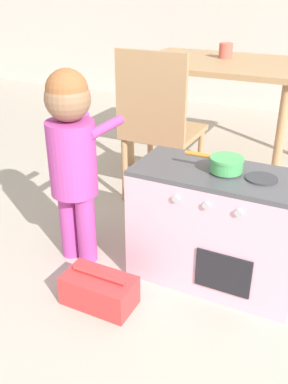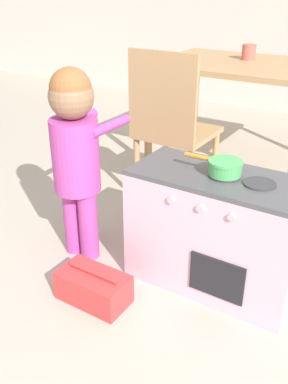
{
  "view_description": "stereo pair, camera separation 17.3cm",
  "coord_description": "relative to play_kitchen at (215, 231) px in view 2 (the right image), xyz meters",
  "views": [
    {
      "loc": [
        0.37,
        -0.75,
        1.22
      ],
      "look_at": [
        -0.37,
        0.74,
        0.39
      ],
      "focal_mm": 40.0,
      "sensor_mm": 36.0,
      "label": 1
    },
    {
      "loc": [
        0.52,
        -0.67,
        1.22
      ],
      "look_at": [
        -0.37,
        0.74,
        0.39
      ],
      "focal_mm": 40.0,
      "sensor_mm": 36.0,
      "label": 2
    }
  ],
  "objects": [
    {
      "name": "play_kitchen",
      "position": [
        0.0,
        0.0,
        0.0
      ],
      "size": [
        0.72,
        0.35,
        0.53
      ],
      "color": "#EAB2C6",
      "rests_on": "ground_plane"
    },
    {
      "name": "toy_pot",
      "position": [
        0.01,
        0.0,
        0.3
      ],
      "size": [
        0.24,
        0.14,
        0.06
      ],
      "color": "#4CAD5B",
      "rests_on": "play_kitchen"
    },
    {
      "name": "child_figure",
      "position": [
        -0.63,
        -0.13,
        0.31
      ],
      "size": [
        0.24,
        0.37,
        0.91
      ],
      "color": "#BC429E",
      "rests_on": "ground_plane"
    },
    {
      "name": "toy_basket",
      "position": [
        -0.37,
        -0.38,
        -0.2
      ],
      "size": [
        0.3,
        0.17,
        0.15
      ],
      "color": "#D13838",
      "rests_on": "ground_plane"
    },
    {
      "name": "dining_table",
      "position": [
        -0.45,
        1.38,
        0.37
      ],
      "size": [
        1.15,
        0.86,
        0.73
      ],
      "color": "tan",
      "rests_on": "ground_plane"
    },
    {
      "name": "dining_chair_near",
      "position": [
        -0.55,
        0.59,
        0.21
      ],
      "size": [
        0.41,
        0.41,
        0.9
      ],
      "color": "tan",
      "rests_on": "ground_plane"
    },
    {
      "name": "cup_on_table",
      "position": [
        -0.45,
        1.49,
        0.52
      ],
      "size": [
        0.09,
        0.09,
        0.1
      ],
      "color": "#D15B4C",
      "rests_on": "dining_table"
    }
  ]
}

